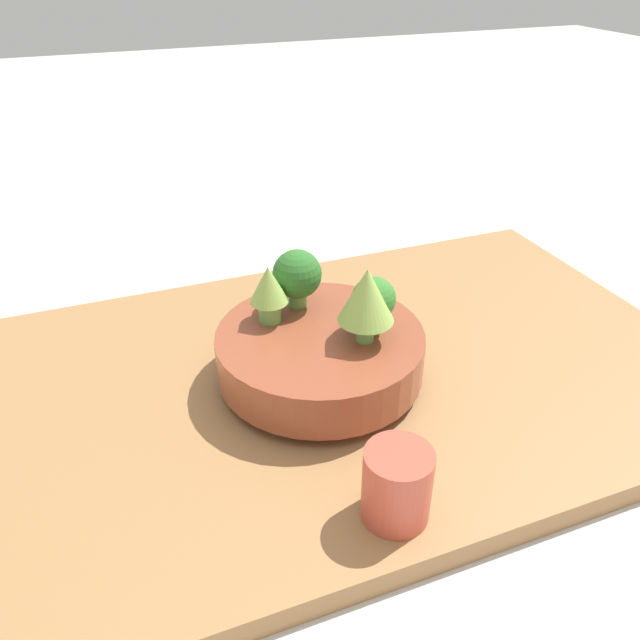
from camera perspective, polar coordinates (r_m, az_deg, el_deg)
ground_plane at (r=0.86m, az=-0.88°, el=-6.81°), size 6.00×6.00×0.00m
table at (r=0.85m, az=-0.89°, el=-6.00°), size 1.10×0.62×0.03m
bowl at (r=0.81m, az=0.00°, el=-3.06°), size 0.27×0.27×0.07m
romanesco_piece_far at (r=0.80m, az=-4.71°, el=2.86°), size 0.05×0.05×0.08m
broccoli_floret_right at (r=0.78m, az=4.93°, el=1.72°), size 0.06×0.06×0.07m
broccoli_floret_back at (r=0.83m, az=-2.10°, el=4.11°), size 0.07×0.07×0.08m
romanesco_piece_near at (r=0.75m, az=4.28°, el=2.16°), size 0.07×0.07×0.10m
cup at (r=0.65m, az=7.25°, el=-14.67°), size 0.07×0.07×0.08m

